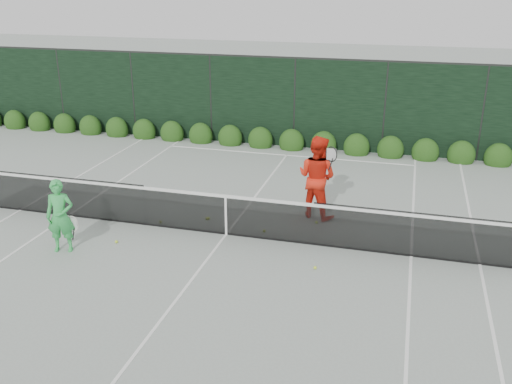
# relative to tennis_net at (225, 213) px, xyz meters

# --- Properties ---
(ground) EXTENTS (80.00, 80.00, 0.00)m
(ground) POSITION_rel_tennis_net_xyz_m (0.02, 0.00, -0.53)
(ground) COLOR gray
(ground) RESTS_ON ground
(tennis_net) EXTENTS (12.90, 0.10, 1.07)m
(tennis_net) POSITION_rel_tennis_net_xyz_m (0.00, 0.00, 0.00)
(tennis_net) COLOR black
(tennis_net) RESTS_ON ground
(player_woman) EXTENTS (0.69, 0.55, 1.60)m
(player_woman) POSITION_rel_tennis_net_xyz_m (-3.10, -1.68, 0.27)
(player_woman) COLOR green
(player_woman) RESTS_ON ground
(player_man) EXTENTS (1.20, 1.07, 2.04)m
(player_man) POSITION_rel_tennis_net_xyz_m (1.81, 1.63, 0.49)
(player_man) COLOR red
(player_man) RESTS_ON ground
(court_lines) EXTENTS (11.03, 23.83, 0.01)m
(court_lines) POSITION_rel_tennis_net_xyz_m (0.02, 0.00, -0.53)
(court_lines) COLOR white
(court_lines) RESTS_ON ground
(windscreen_fence) EXTENTS (32.00, 21.07, 3.06)m
(windscreen_fence) POSITION_rel_tennis_net_xyz_m (0.02, -2.71, 0.98)
(windscreen_fence) COLOR black
(windscreen_fence) RESTS_ON ground
(hedge_row) EXTENTS (31.66, 0.65, 0.94)m
(hedge_row) POSITION_rel_tennis_net_xyz_m (0.02, 7.15, -0.30)
(hedge_row) COLOR #14380F
(hedge_row) RESTS_ON ground
(tennis_balls) EXTENTS (4.53, 2.32, 0.07)m
(tennis_balls) POSITION_rel_tennis_net_xyz_m (-0.03, 0.13, -0.50)
(tennis_balls) COLOR #C7E432
(tennis_balls) RESTS_ON ground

